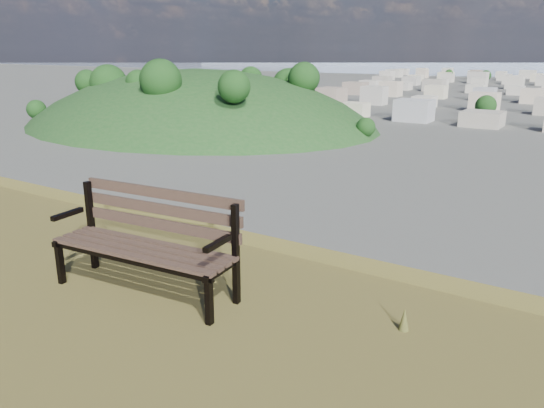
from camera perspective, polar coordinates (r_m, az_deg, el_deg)
The scene contains 2 objects.
park_bench at distance 4.61m, azimuth -13.12°, elevation -3.38°, with size 1.69×0.68×0.86m.
green_wooded_hill at distance 197.55m, azimuth -8.00°, elevation 8.47°, with size 155.34×124.27×77.67m.
Camera 1 is at (3.49, -0.28, 27.02)m, focal length 35.00 mm.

